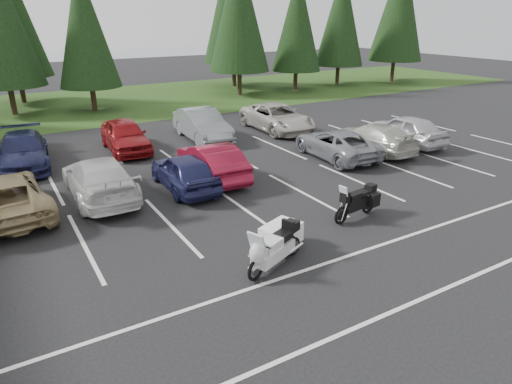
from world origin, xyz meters
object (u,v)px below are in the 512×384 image
object	(u,v)px
car_near_2	(5,196)
car_near_7	(373,138)
car_near_6	(336,144)
car_far_3	(202,125)
car_near_4	(184,171)
car_far_1	(23,151)
car_near_5	(212,161)
cargo_trailer	(281,237)
car_far_2	(125,136)
adventure_motorcycle	(356,200)
car_far_4	(277,118)
car_near_8	(405,130)
car_near_3	(99,178)
touring_motorcycle	(273,245)

from	to	relation	value
car_near_2	car_near_7	bearing A→B (deg)	173.32
car_near_6	car_far_3	bearing A→B (deg)	-52.82
car_near_4	car_far_1	world-z (taller)	car_far_1
car_near_2	car_far_1	size ratio (longest dim) A/B	1.02
car_near_6	car_far_3	distance (m)	7.46
car_far_1	car_far_3	bearing A→B (deg)	6.97
car_near_5	cargo_trailer	world-z (taller)	car_near_5
car_near_6	car_far_2	size ratio (longest dim) A/B	1.05
car_far_3	adventure_motorcycle	xyz separation A→B (m)	(0.08, -11.99, -0.14)
car_far_4	cargo_trailer	distance (m)	14.50
car_near_8	car_near_3	bearing A→B (deg)	-0.01
car_near_2	car_near_4	size ratio (longest dim) A/B	1.24
car_near_8	touring_motorcycle	world-z (taller)	car_near_8
car_near_6	adventure_motorcycle	bearing A→B (deg)	59.53
car_far_3	car_near_6	bearing A→B (deg)	-54.14
car_near_2	car_far_3	world-z (taller)	car_far_3
car_far_1	cargo_trailer	xyz separation A→B (m)	(5.58, -12.25, -0.34)
car_near_5	car_near_6	world-z (taller)	car_near_5
car_near_4	car_near_7	xyz separation A→B (m)	(10.02, 0.12, -0.02)
car_near_2	car_near_5	xyz separation A→B (m)	(7.59, -0.14, 0.02)
car_near_6	car_far_1	size ratio (longest dim) A/B	0.95
car_near_6	cargo_trailer	bearing A→B (deg)	44.89
car_near_2	car_far_2	size ratio (longest dim) A/B	1.13
car_near_8	car_far_1	world-z (taller)	car_near_8
car_near_7	cargo_trailer	distance (m)	11.33
car_near_2	car_far_4	world-z (taller)	car_far_4
car_near_2	touring_motorcycle	distance (m)	9.49
car_far_3	cargo_trailer	distance (m)	12.93
car_near_4	car_near_2	bearing A→B (deg)	-4.84
car_far_3	car_near_7	bearing A→B (deg)	-42.41
car_near_8	cargo_trailer	distance (m)	13.48
touring_motorcycle	cargo_trailer	bearing A→B (deg)	22.00
car_far_2	adventure_motorcycle	size ratio (longest dim) A/B	2.08
car_near_3	car_far_4	xyz separation A→B (m)	(11.37, 5.41, -0.00)
car_near_3	car_far_3	xyz separation A→B (m)	(6.76, 5.73, 0.06)
adventure_motorcycle	car_near_2	bearing A→B (deg)	139.43
car_far_1	car_far_4	size ratio (longest dim) A/B	0.93
car_near_8	touring_motorcycle	xyz separation A→B (m)	(-12.68, -6.99, -0.09)
car_near_2	car_near_6	size ratio (longest dim) A/B	1.08
car_near_6	touring_motorcycle	bearing A→B (deg)	45.30
car_near_8	adventure_motorcycle	xyz separation A→B (m)	(-8.63, -5.74, -0.10)
car_near_2	car_near_4	world-z (taller)	car_near_2
car_near_4	touring_motorcycle	xyz separation A→B (m)	(-0.25, -6.75, -0.03)
car_far_2	cargo_trailer	size ratio (longest dim) A/B	2.70
car_near_3	car_far_3	size ratio (longest dim) A/B	1.05
touring_motorcycle	adventure_motorcycle	size ratio (longest dim) A/B	1.11
car_near_3	car_near_6	world-z (taller)	car_near_3
cargo_trailer	car_near_6	bearing A→B (deg)	19.36
car_near_5	car_far_3	xyz separation A→B (m)	(2.28, 5.95, 0.07)
car_near_3	car_near_6	distance (m)	10.82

